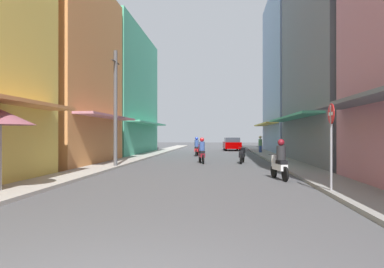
{
  "coord_description": "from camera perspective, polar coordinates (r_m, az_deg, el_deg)",
  "views": [
    {
      "loc": [
        1.17,
        -3.51,
        1.73
      ],
      "look_at": [
        -0.23,
        12.98,
        1.78
      ],
      "focal_mm": 33.24,
      "sensor_mm": 36.0,
      "label": 1
    }
  ],
  "objects": [
    {
      "name": "ground_plane",
      "position": [
        25.56,
        2.22,
        -4.05
      ],
      "size": [
        114.25,
        114.25,
        0.0
      ],
      "primitive_type": "plane",
      "color": "#4C4C4F"
    },
    {
      "name": "sidewalk_left",
      "position": [
        26.27,
        -8.85,
        -3.81
      ],
      "size": [
        1.71,
        59.93,
        0.12
      ],
      "primitive_type": "cube",
      "color": "#ADA89E",
      "rests_on": "ground"
    },
    {
      "name": "sidewalk_right",
      "position": [
        25.82,
        13.48,
        -3.87
      ],
      "size": [
        1.71,
        59.93,
        0.12
      ],
      "primitive_type": "cube",
      "color": "gray",
      "rests_on": "ground"
    },
    {
      "name": "building_left_mid",
      "position": [
        22.87,
        -21.61,
        9.03
      ],
      "size": [
        7.05,
        8.95,
        10.77
      ],
      "color": "#D88C4C",
      "rests_on": "ground"
    },
    {
      "name": "building_left_far",
      "position": [
        33.52,
        -12.74,
        6.38
      ],
      "size": [
        7.05,
        13.31,
        11.11
      ],
      "color": "#4CB28C",
      "rests_on": "ground"
    },
    {
      "name": "building_right_mid",
      "position": [
        24.45,
        23.93,
        15.0
      ],
      "size": [
        7.05,
        12.49,
        16.26
      ],
      "color": "slate",
      "rests_on": "ground"
    },
    {
      "name": "building_right_far",
      "position": [
        37.05,
        17.04,
        9.4
      ],
      "size": [
        7.05,
        12.44,
        15.78
      ],
      "color": "#8CA5CC",
      "rests_on": "ground"
    },
    {
      "name": "motorbike_red",
      "position": [
        29.32,
        0.78,
        -2.17
      ],
      "size": [
        0.55,
        1.81,
        1.58
      ],
      "color": "black",
      "rests_on": "ground"
    },
    {
      "name": "motorbike_maroon",
      "position": [
        21.81,
        1.54,
        -2.86
      ],
      "size": [
        0.63,
        1.79,
        1.58
      ],
      "color": "black",
      "rests_on": "ground"
    },
    {
      "name": "motorbike_black",
      "position": [
        22.03,
        8.06,
        -3.36
      ],
      "size": [
        0.59,
        1.8,
        0.96
      ],
      "color": "black",
      "rests_on": "ground"
    },
    {
      "name": "motorbike_white",
      "position": [
        14.18,
        13.86,
        -4.32
      ],
      "size": [
        0.61,
        1.79,
        1.58
      ],
      "color": "black",
      "rests_on": "ground"
    },
    {
      "name": "parked_car",
      "position": [
        39.95,
        6.41,
        -1.59
      ],
      "size": [
        2.02,
        4.2,
        1.45
      ],
      "color": "#8C0000",
      "rests_on": "ground"
    },
    {
      "name": "pedestrian_foreground",
      "position": [
        33.56,
        10.9,
        -1.51
      ],
      "size": [
        0.44,
        0.44,
        1.68
      ],
      "color": "#334C8C",
      "rests_on": "ground"
    },
    {
      "name": "vendor_umbrella",
      "position": [
        11.78,
        -28.32,
        2.39
      ],
      "size": [
        1.95,
        1.95,
        2.48
      ],
      "color": "#99999E",
      "rests_on": "ground"
    },
    {
      "name": "utility_pole",
      "position": [
        19.18,
        -12.18,
        4.14
      ],
      "size": [
        0.2,
        1.2,
        6.19
      ],
      "color": "#4C4C4F",
      "rests_on": "ground"
    },
    {
      "name": "street_sign_no_entry",
      "position": [
        11.09,
        21.42,
        -0.23
      ],
      "size": [
        0.07,
        0.6,
        2.65
      ],
      "color": "gray",
      "rests_on": "ground"
    }
  ]
}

